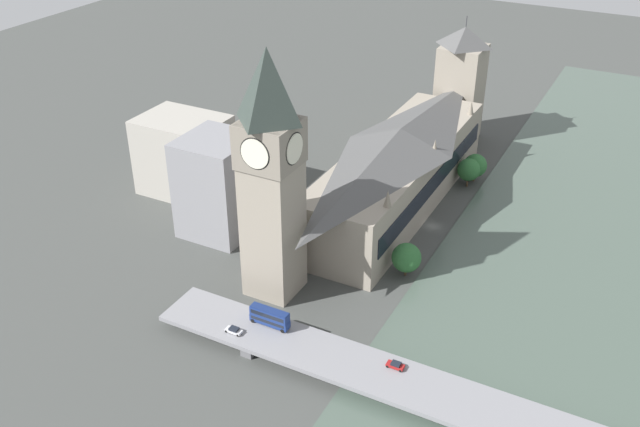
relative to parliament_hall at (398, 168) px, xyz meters
The scene contains 14 objects.
ground_plane 22.08m from the parliament_hall, 152.75° to the left, with size 600.00×600.00×0.00m, color #424442.
river_water 57.33m from the parliament_hall, behind, with size 67.29×360.00×0.30m, color #47564C.
parliament_hall is the anchor object (origin of this frame).
clock_tower 64.63m from the parliament_hall, 79.21° to the left, with size 14.22×14.22×67.82m.
victoria_tower 61.66m from the parliament_hall, 89.95° to the right, with size 15.94×15.94×48.40m.
road_bridge 98.72m from the parliament_hall, 124.19° to the left, with size 166.57×14.33×4.12m.
double_decker_bus_lead 78.53m from the parliament_hall, 88.81° to the left, with size 10.37×2.47×4.78m.
car_southbound_lead 85.55m from the parliament_hall, 84.66° to the left, with size 4.27×1.89×1.44m.
car_southbound_mid 84.62m from the parliament_hall, 112.07° to the left, with size 4.10×1.90×1.47m.
city_block_west 71.75m from the parliament_hall, 19.57° to the left, with size 28.27×21.28×26.35m.
city_block_center 58.35m from the parliament_hall, 43.62° to the left, with size 20.30×21.42×30.87m.
tree_embankment_near 34.16m from the parliament_hall, 122.24° to the right, with size 8.13×8.13×10.11m.
tree_embankment_mid 41.85m from the parliament_hall, 115.86° to the left, with size 8.37×8.37×10.04m.
tree_embankment_far 29.61m from the parliament_hall, 126.05° to the right, with size 7.85×7.85×10.30m.
Camera 1 is at (-57.97, 186.96, 115.94)m, focal length 40.00 mm.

